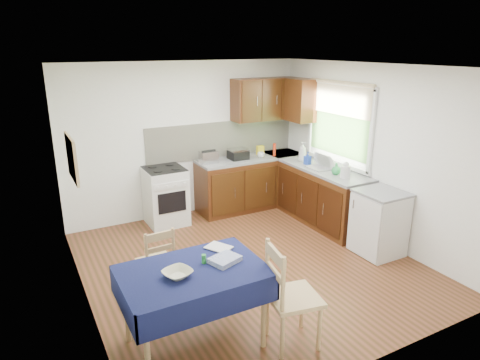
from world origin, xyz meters
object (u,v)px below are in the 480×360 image
dining_table (193,280)px  dish_rack (324,166)px  toaster (209,157)px  chair_far (157,260)px  kettle (345,171)px  sandwich_press (238,154)px  chair_near (289,293)px

dining_table → dish_rack: (2.93, 1.80, 0.24)m
toaster → dish_rack: size_ratio=0.60×
chair_far → kettle: 2.98m
toaster → kettle: 2.17m
chair_far → sandwich_press: 2.89m
toaster → kettle: bearing=-35.5°
chair_far → kettle: kettle is taller
chair_far → sandwich_press: sandwich_press is taller
dish_rack → kettle: 0.57m
toaster → dish_rack: dish_rack is taller
sandwich_press → dish_rack: size_ratio=0.65×
dining_table → chair_far: chair_far is taller
sandwich_press → kettle: size_ratio=1.27×
kettle → chair_near: bearing=-141.9°
chair_near → dish_rack: size_ratio=2.20×
toaster → dining_table: bearing=-102.5°
sandwich_press → kettle: bearing=-76.3°
dining_table → sandwich_press: sandwich_press is taller
dining_table → chair_near: 0.89m
chair_far → chair_near: (0.82, -1.36, 0.10)m
dining_table → kettle: bearing=45.4°
chair_near → toaster: size_ratio=3.64×
dining_table → sandwich_press: 3.55m
toaster → kettle: kettle is taller
chair_near → chair_far: bearing=41.5°
kettle → dining_table: bearing=-156.7°
chair_near → kettle: (2.10, 1.65, 0.46)m
toaster → sandwich_press: toaster is taller
dish_rack → kettle: size_ratio=1.96×
dish_rack → sandwich_press: bearing=148.9°
dining_table → toaster: (1.47, 2.90, 0.32)m
chair_far → toaster: bearing=-130.9°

